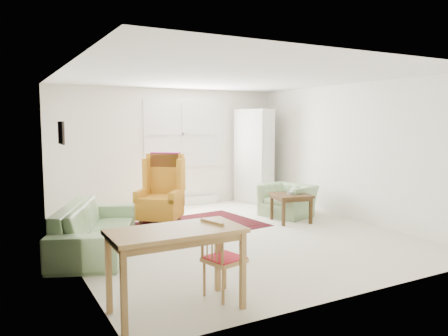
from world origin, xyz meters
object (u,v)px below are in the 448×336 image
sofa (96,218)px  armchair (287,197)px  stool (152,208)px  cabinet (254,156)px  wingback_chair (160,188)px  coffee_table (291,208)px  desk_chair (224,258)px  desk (176,270)px

sofa → armchair: bearing=-59.4°
stool → cabinet: 2.84m
wingback_chair → coffee_table: 2.38m
armchair → desk_chair: bearing=-63.7°
sofa → coffee_table: sofa is taller
stool → sofa: bearing=-133.6°
wingback_chair → desk_chair: (-0.57, -3.43, -0.22)m
armchair → stool: size_ratio=1.93×
stool → desk: desk is taller
armchair → wingback_chair: (-2.38, 0.56, 0.27)m
armchair → desk_chair: size_ratio=1.12×
sofa → armchair: 3.78m
stool → desk: bearing=-106.0°
armchair → desk_chair: 4.12m
sofa → armchair: size_ratio=2.42×
cabinet → desk: 5.85m
coffee_table → desk_chair: 3.62m
sofa → coffee_table: (3.48, 0.09, -0.19)m
armchair → desk: bearing=-67.8°
desk → coffee_table: bearing=37.5°
wingback_chair → cabinet: (2.58, 0.95, 0.41)m
desk → sofa: bearing=95.2°
armchair → coffee_table: size_ratio=1.47×
sofa → desk_chair: bearing=-139.0°
desk → stool: bearing=74.0°
armchair → stool: 2.58m
sofa → stool: size_ratio=4.68×
wingback_chair → stool: size_ratio=2.63×
armchair → cabinet: 1.67m
armchair → wingback_chair: size_ratio=0.73×
coffee_table → desk_chair: bearing=-138.1°
coffee_table → stool: 2.53m
cabinet → desk_chair: bearing=-143.8°
coffee_table → stool: coffee_table is taller
armchair → desk_chair: desk_chair is taller
desk_chair → wingback_chair: bearing=-23.0°
stool → desk: (-1.09, -3.79, 0.16)m
coffee_table → wingback_chair: bearing=154.4°
sofa → coffee_table: size_ratio=3.55×
sofa → desk: (0.22, -2.42, -0.05)m
cabinet → desk: (-3.72, -4.47, -0.64)m
sofa → cabinet: (3.94, 2.06, 0.59)m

